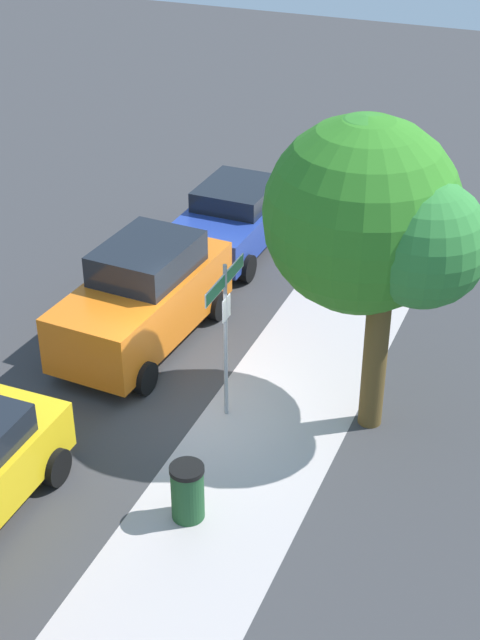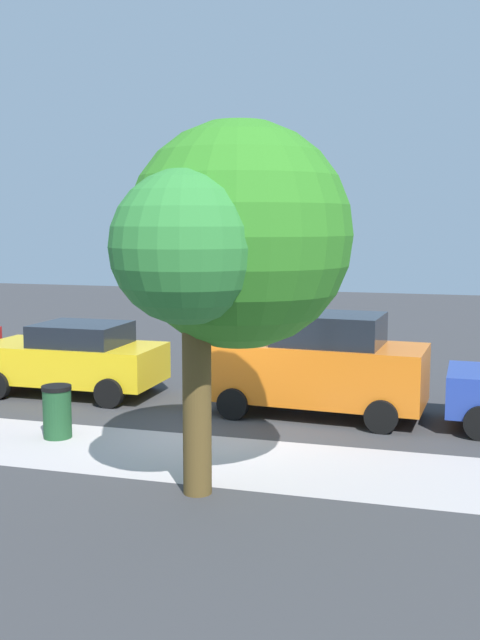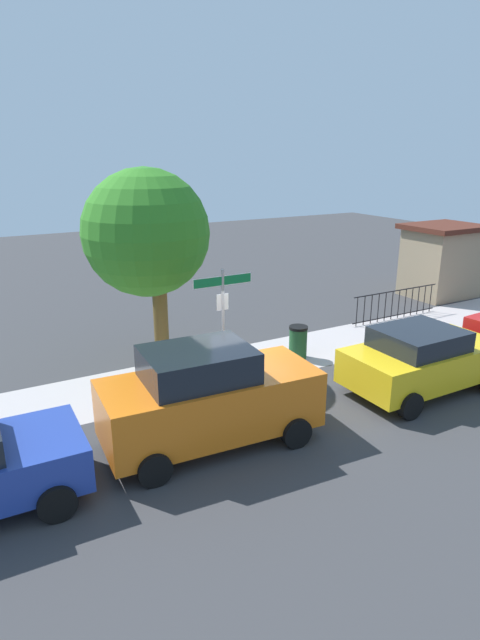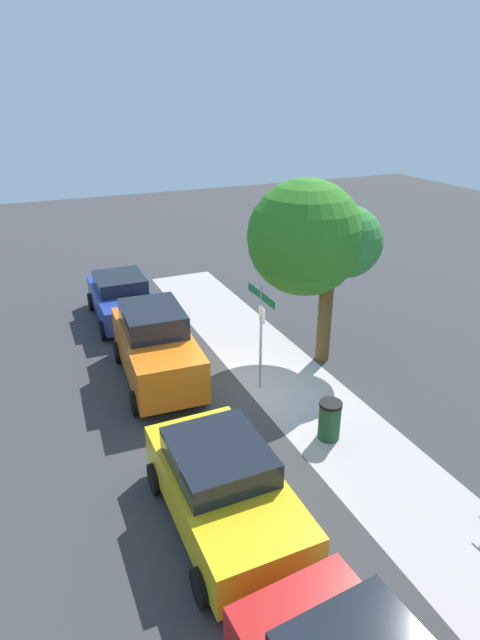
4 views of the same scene
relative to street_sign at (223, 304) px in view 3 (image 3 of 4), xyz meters
name	(u,v)px [view 3 (image 3 of 4)]	position (x,y,z in m)	size (l,w,h in m)	color
ground_plane	(232,389)	(0.03, -0.40, -2.17)	(60.00, 60.00, 0.00)	#38383A
sidewalk_strip	(271,358)	(2.03, 0.90, -2.17)	(24.00, 2.60, 0.00)	#AEA5A4
street_sign	(223,304)	(0.00, 0.00, 0.00)	(1.61, 0.07, 3.04)	#9EA0A5
shade_tree	(146,229)	(-1.16, 2.11, 1.66)	(3.33, 3.84, 5.44)	brown
car_orange	(209,397)	(-1.62, -2.47, -1.12)	(4.49, 2.24, 2.12)	orange
car_yellow	(422,359)	(4.14, -2.79, -1.32)	(4.10, 2.15, 1.66)	yellow
iron_fence	(395,304)	(7.98, 1.90, -1.61)	(3.94, 0.04, 1.07)	black
utility_shed	(441,260)	(11.95, 3.40, -0.66)	(3.01, 2.52, 2.96)	#998466
trash_bin	(298,342)	(2.71, 0.50, -1.68)	(0.55, 0.55, 0.98)	#1E4C28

